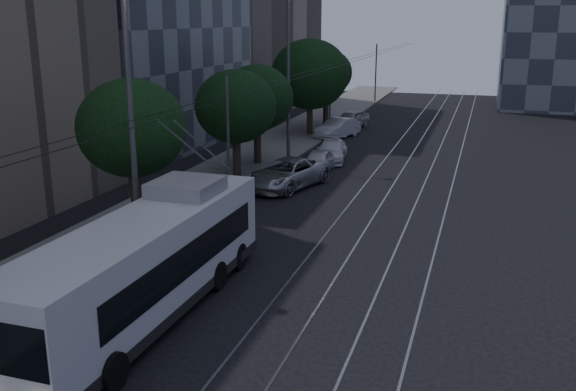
{
  "coord_description": "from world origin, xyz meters",
  "views": [
    {
      "loc": [
        6.24,
        -17.4,
        8.52
      ],
      "look_at": [
        -0.5,
        4.09,
        2.3
      ],
      "focal_mm": 40.0,
      "sensor_mm": 36.0,
      "label": 1
    }
  ],
  "objects_px": {
    "pickup_silver": "(287,174)",
    "car_white_b": "(331,151)",
    "streetlamp_far": "(295,54)",
    "car_white_c": "(338,128)",
    "streetlamp_near": "(141,97)",
    "trolleybus": "(147,264)",
    "car_white_d": "(351,119)",
    "car_white_a": "(318,161)"
  },
  "relations": [
    {
      "from": "trolleybus",
      "to": "streetlamp_far",
      "type": "distance_m",
      "value": 21.74
    },
    {
      "from": "car_white_a",
      "to": "streetlamp_far",
      "type": "relative_size",
      "value": 0.34
    },
    {
      "from": "trolleybus",
      "to": "car_white_a",
      "type": "relative_size",
      "value": 3.19
    },
    {
      "from": "car_white_b",
      "to": "car_white_d",
      "type": "relative_size",
      "value": 1.05
    },
    {
      "from": "car_white_c",
      "to": "streetlamp_far",
      "type": "distance_m",
      "value": 11.03
    },
    {
      "from": "pickup_silver",
      "to": "car_white_d",
      "type": "xyz_separation_m",
      "value": [
        -0.79,
        19.61,
        -0.04
      ]
    },
    {
      "from": "pickup_silver",
      "to": "car_white_c",
      "type": "height_order",
      "value": "pickup_silver"
    },
    {
      "from": "trolleybus",
      "to": "streetlamp_near",
      "type": "bearing_deg",
      "value": 119.86
    },
    {
      "from": "streetlamp_far",
      "to": "trolleybus",
      "type": "bearing_deg",
      "value": -84.92
    },
    {
      "from": "pickup_silver",
      "to": "car_white_d",
      "type": "relative_size",
      "value": 1.3
    },
    {
      "from": "trolleybus",
      "to": "streetlamp_far",
      "type": "relative_size",
      "value": 1.08
    },
    {
      "from": "car_white_d",
      "to": "car_white_a",
      "type": "bearing_deg",
      "value": -68.72
    },
    {
      "from": "pickup_silver",
      "to": "streetlamp_far",
      "type": "relative_size",
      "value": 0.49
    },
    {
      "from": "car_white_b",
      "to": "car_white_a",
      "type": "bearing_deg",
      "value": -97.8
    },
    {
      "from": "trolleybus",
      "to": "car_white_b",
      "type": "height_order",
      "value": "trolleybus"
    },
    {
      "from": "pickup_silver",
      "to": "car_white_b",
      "type": "distance_m",
      "value": 7.14
    },
    {
      "from": "car_white_a",
      "to": "streetlamp_near",
      "type": "distance_m",
      "value": 16.95
    },
    {
      "from": "streetlamp_near",
      "to": "car_white_b",
      "type": "bearing_deg",
      "value": 84.25
    },
    {
      "from": "car_white_b",
      "to": "car_white_d",
      "type": "xyz_separation_m",
      "value": [
        -1.44,
        12.51,
        0.08
      ]
    },
    {
      "from": "car_white_c",
      "to": "car_white_d",
      "type": "xyz_separation_m",
      "value": [
        0.0,
        4.64,
        -0.0
      ]
    },
    {
      "from": "car_white_b",
      "to": "car_white_c",
      "type": "distance_m",
      "value": 8.0
    },
    {
      "from": "car_white_d",
      "to": "streetlamp_far",
      "type": "relative_size",
      "value": 0.38
    },
    {
      "from": "trolleybus",
      "to": "streetlamp_far",
      "type": "bearing_deg",
      "value": 96.05
    },
    {
      "from": "pickup_silver",
      "to": "streetlamp_far",
      "type": "distance_m",
      "value": 8.18
    },
    {
      "from": "car_white_a",
      "to": "car_white_b",
      "type": "height_order",
      "value": "car_white_b"
    },
    {
      "from": "streetlamp_far",
      "to": "pickup_silver",
      "type": "bearing_deg",
      "value": -77.35
    },
    {
      "from": "pickup_silver",
      "to": "streetlamp_far",
      "type": "height_order",
      "value": "streetlamp_far"
    },
    {
      "from": "streetlamp_near",
      "to": "streetlamp_far",
      "type": "xyz_separation_m",
      "value": [
        0.01,
        17.67,
        0.54
      ]
    },
    {
      "from": "streetlamp_far",
      "to": "car_white_c",
      "type": "bearing_deg",
      "value": 87.1
    },
    {
      "from": "car_white_b",
      "to": "streetlamp_near",
      "type": "bearing_deg",
      "value": -103.53
    },
    {
      "from": "car_white_d",
      "to": "streetlamp_near",
      "type": "height_order",
      "value": "streetlamp_near"
    },
    {
      "from": "streetlamp_near",
      "to": "streetlamp_far",
      "type": "relative_size",
      "value": 0.91
    },
    {
      "from": "trolleybus",
      "to": "car_white_a",
      "type": "distance_m",
      "value": 19.4
    },
    {
      "from": "car_white_d",
      "to": "car_white_b",
      "type": "bearing_deg",
      "value": -67.38
    },
    {
      "from": "car_white_c",
      "to": "streetlamp_near",
      "type": "bearing_deg",
      "value": -72.78
    },
    {
      "from": "pickup_silver",
      "to": "car_white_d",
      "type": "bearing_deg",
      "value": 108.68
    },
    {
      "from": "pickup_silver",
      "to": "car_white_d",
      "type": "height_order",
      "value": "pickup_silver"
    },
    {
      "from": "car_white_d",
      "to": "streetlamp_far",
      "type": "height_order",
      "value": "streetlamp_far"
    },
    {
      "from": "pickup_silver",
      "to": "car_white_a",
      "type": "xyz_separation_m",
      "value": [
        0.65,
        3.91,
        -0.12
      ]
    },
    {
      "from": "car_white_c",
      "to": "streetlamp_far",
      "type": "bearing_deg",
      "value": -74.64
    },
    {
      "from": "car_white_c",
      "to": "car_white_d",
      "type": "bearing_deg",
      "value": 108.26
    },
    {
      "from": "pickup_silver",
      "to": "car_white_c",
      "type": "bearing_deg",
      "value": 109.39
    }
  ]
}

